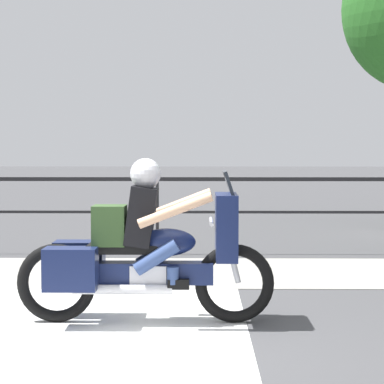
# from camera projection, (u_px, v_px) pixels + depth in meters

# --- Properties ---
(ground_plane) EXTENTS (120.00, 120.00, 0.00)m
(ground_plane) POSITION_uv_depth(u_px,v_px,m) (123.00, 337.00, 6.52)
(ground_plane) COLOR #424244
(sidewalk_band) EXTENTS (44.00, 2.40, 0.01)m
(sidewalk_band) POSITION_uv_depth(u_px,v_px,m) (150.00, 272.00, 9.91)
(sidewalk_band) COLOR #99968E
(sidewalk_band) RESTS_ON ground
(crosswalk_band) EXTENTS (3.28, 6.00, 0.01)m
(crosswalk_band) POSITION_uv_depth(u_px,v_px,m) (58.00, 342.00, 6.32)
(crosswalk_band) COLOR silver
(crosswalk_band) RESTS_ON ground
(fence_railing) EXTENTS (36.00, 0.05, 1.20)m
(fence_railing) POSITION_uv_depth(u_px,v_px,m) (157.00, 194.00, 11.53)
(fence_railing) COLOR black
(fence_railing) RESTS_ON ground
(motorcycle) EXTENTS (2.43, 0.76, 1.55)m
(motorcycle) POSITION_uv_depth(u_px,v_px,m) (144.00, 250.00, 7.02)
(motorcycle) COLOR black
(motorcycle) RESTS_ON ground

